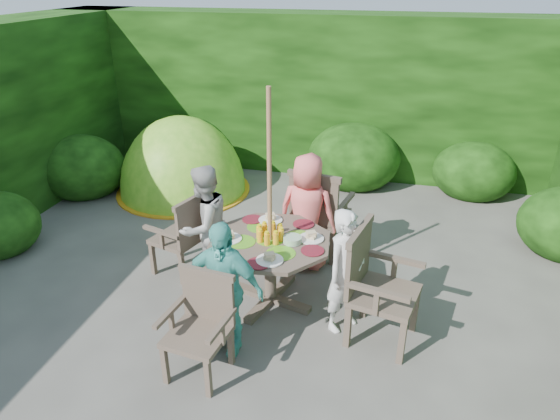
% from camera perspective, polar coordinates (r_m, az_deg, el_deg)
% --- Properties ---
extents(ground, '(60.00, 60.00, 0.00)m').
position_cam_1_polar(ground, '(5.30, -2.53, -9.85)').
color(ground, '#4B4843').
rests_on(ground, ground).
extents(hedge_enclosure, '(9.00, 9.00, 2.50)m').
position_cam_1_polar(hedge_enclosure, '(5.89, 0.89, 7.62)').
color(hedge_enclosure, black).
rests_on(hedge_enclosure, ground).
extents(patio_table, '(1.52, 1.52, 0.86)m').
position_cam_1_polar(patio_table, '(4.91, -1.08, -4.54)').
color(patio_table, '#43362B').
rests_on(patio_table, ground).
extents(parasol_pole, '(0.05, 0.05, 2.20)m').
position_cam_1_polar(parasol_pole, '(4.68, -1.18, 0.69)').
color(parasol_pole, '#8D5E38').
rests_on(parasol_pole, ground).
extents(garden_chair_right, '(0.68, 0.73, 1.05)m').
position_cam_1_polar(garden_chair_right, '(4.56, 10.82, -8.38)').
color(garden_chair_right, '#43362B').
rests_on(garden_chair_right, ground).
extents(garden_chair_left, '(0.62, 0.66, 0.91)m').
position_cam_1_polar(garden_chair_left, '(5.54, -10.97, -2.70)').
color(garden_chair_left, '#43362B').
rests_on(garden_chair_left, ground).
extents(garden_chair_back, '(0.73, 0.67, 1.05)m').
position_cam_1_polar(garden_chair_back, '(5.78, 4.42, -0.19)').
color(garden_chair_back, '#43362B').
rests_on(garden_chair_back, ground).
extents(garden_chair_front, '(0.57, 0.52, 0.86)m').
position_cam_1_polar(garden_chair_front, '(4.26, -9.00, -12.71)').
color(garden_chair_front, '#43362B').
rests_on(garden_chair_front, ground).
extents(child_right, '(0.49, 0.53, 1.22)m').
position_cam_1_polar(child_right, '(4.62, 7.52, -6.94)').
color(child_right, silver).
rests_on(child_right, ground).
extents(child_left, '(0.70, 0.78, 1.32)m').
position_cam_1_polar(child_left, '(5.29, -8.62, -1.81)').
color(child_left, '#A9A8A4').
rests_on(child_left, ground).
extents(child_back, '(0.70, 0.49, 1.34)m').
position_cam_1_polar(child_back, '(5.51, 3.10, -0.28)').
color(child_back, '#FF6B69').
rests_on(child_back, ground).
extents(child_front, '(0.76, 0.37, 1.26)m').
position_cam_1_polar(child_front, '(4.34, -6.57, -8.86)').
color(child_front, '#4FB9AC').
rests_on(child_front, ground).
extents(dome_tent, '(2.05, 2.05, 2.32)m').
position_cam_1_polar(dome_tent, '(7.86, -10.94, 2.18)').
color(dome_tent, '#5CB021').
rests_on(dome_tent, ground).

